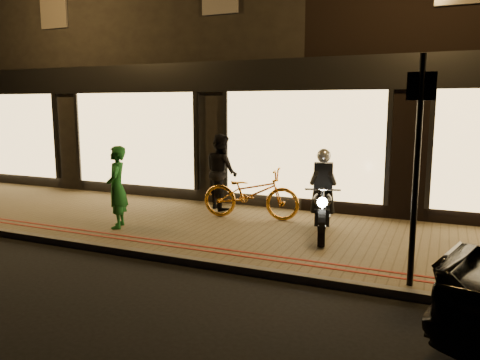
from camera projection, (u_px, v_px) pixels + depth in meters
name	position (u px, v px, depth m)	size (l,w,h in m)	color
ground	(226.00, 272.00, 7.05)	(90.00, 90.00, 0.00)	black
sidewalk	(271.00, 235.00, 8.85)	(50.00, 4.00, 0.12)	brown
kerb_stone	(227.00, 267.00, 7.08)	(50.00, 0.14, 0.12)	#59544C
red_kerb_lines	(240.00, 254.00, 7.53)	(50.00, 0.26, 0.01)	maroon
building_row	(349.00, 48.00, 14.50)	(48.00, 10.11, 8.50)	black
motorcycle	(323.00, 203.00, 8.50)	(0.71, 1.92, 1.59)	black
sign_post	(417.00, 160.00, 5.96)	(0.35, 0.08, 3.00)	black
bicycle_gold	(251.00, 193.00, 9.81)	(0.71, 2.04, 1.07)	orange
person_green	(117.00, 187.00, 9.04)	(0.58, 0.38, 1.60)	#1B6526
person_dark	(222.00, 172.00, 10.68)	(0.84, 0.65, 1.73)	black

